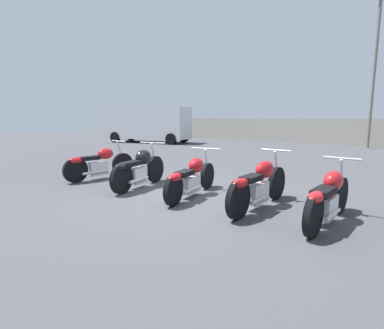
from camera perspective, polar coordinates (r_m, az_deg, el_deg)
ground_plane at (r=6.34m, az=-2.10°, el=-6.26°), size 60.00×60.00×0.00m
fence_back at (r=20.20m, az=25.65°, el=5.63°), size 40.00×0.04×1.57m
light_pole_right at (r=19.26m, az=31.54°, el=16.64°), size 0.70×0.35×7.93m
motorcycle_slot_0 at (r=8.47m, az=-17.33°, el=0.17°), size 0.65×2.05×1.01m
motorcycle_slot_1 at (r=7.20m, az=-10.06°, el=-0.75°), size 0.72×2.02×1.05m
motorcycle_slot_2 at (r=6.30m, az=-0.12°, el=-2.50°), size 0.74×2.17×0.97m
motorcycle_slot_3 at (r=5.61m, az=12.64°, el=-3.78°), size 0.62×2.25×1.04m
motorcycle_slot_4 at (r=5.15m, az=24.56°, el=-5.77°), size 0.60×2.06×1.00m
parked_van at (r=20.04m, az=-8.14°, el=7.77°), size 5.63×3.13×2.28m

